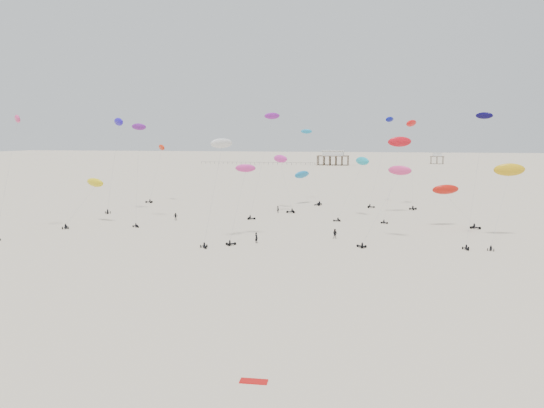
% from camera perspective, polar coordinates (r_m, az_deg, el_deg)
% --- Properties ---
extents(ground_plane, '(900.00, 900.00, 0.00)m').
position_cam_1_polar(ground_plane, '(207.06, 5.99, 1.95)').
color(ground_plane, beige).
extents(pavilion_main, '(21.00, 13.00, 9.80)m').
position_cam_1_polar(pavilion_main, '(356.80, 6.57, 4.85)').
color(pavilion_main, brown).
rests_on(pavilion_main, ground).
extents(pavilion_small, '(9.00, 7.00, 8.00)m').
position_cam_1_polar(pavilion_small, '(387.92, 17.33, 4.65)').
color(pavilion_small, brown).
rests_on(pavilion_small, ground).
extents(pier_fence, '(80.20, 0.20, 1.50)m').
position_cam_1_polar(pier_fence, '(364.79, -1.63, 4.41)').
color(pier_fence, black).
rests_on(pier_fence, ground).
extents(rig_0, '(5.33, 7.12, 23.94)m').
position_cam_1_polar(rig_0, '(138.86, -16.42, 6.44)').
color(rig_0, black).
rests_on(rig_0, ground).
extents(rig_1, '(7.63, 12.08, 22.39)m').
position_cam_1_polar(rig_1, '(154.28, 4.41, 4.15)').
color(rig_1, black).
rests_on(rig_1, ground).
extents(rig_2, '(3.99, 12.50, 24.02)m').
position_cam_1_polar(rig_2, '(114.96, -26.20, 5.26)').
color(rig_2, black).
rests_on(rig_2, ground).
extents(rig_3, '(5.75, 10.88, 23.96)m').
position_cam_1_polar(rig_3, '(100.19, 21.28, 4.20)').
color(rig_3, black).
rests_on(rig_3, ground).
extents(rig_4, '(4.68, 9.44, 19.04)m').
position_cam_1_polar(rig_4, '(94.93, -5.83, 4.27)').
color(rig_4, black).
rests_on(rig_4, ground).
extents(rig_5, '(4.05, 10.14, 14.74)m').
position_cam_1_polar(rig_5, '(98.28, -3.29, 1.75)').
color(rig_5, black).
rests_on(rig_5, ground).
extents(rig_6, '(10.55, 4.62, 9.95)m').
position_cam_1_polar(rig_6, '(117.85, 18.60, 0.92)').
color(rig_6, black).
rests_on(rig_6, ground).
extents(rig_7, '(6.64, 9.92, 25.01)m').
position_cam_1_polar(rig_7, '(126.16, -0.64, 6.42)').
color(rig_7, black).
rests_on(rig_7, ground).
extents(rig_8, '(6.24, 11.55, 11.58)m').
position_cam_1_polar(rig_8, '(122.82, -18.95, 1.48)').
color(rig_8, black).
rests_on(rig_8, ground).
extents(rig_9, '(8.17, 10.29, 15.37)m').
position_cam_1_polar(rig_9, '(125.84, 9.29, 3.66)').
color(rig_9, black).
rests_on(rig_9, ground).
extents(rig_10, '(7.71, 9.94, 14.94)m').
position_cam_1_polar(rig_10, '(138.07, 1.19, 3.57)').
color(rig_10, black).
rests_on(rig_10, ground).
extents(rig_11, '(7.19, 11.30, 25.03)m').
position_cam_1_polar(rig_11, '(149.35, 11.78, 5.44)').
color(rig_11, black).
rests_on(rig_11, ground).
extents(rig_12, '(5.80, 6.49, 16.98)m').
position_cam_1_polar(rig_12, '(158.14, -12.18, 4.25)').
color(rig_12, black).
rests_on(rig_12, ground).
extents(rig_13, '(8.44, 6.32, 10.17)m').
position_cam_1_polar(rig_13, '(149.67, 3.36, 2.93)').
color(rig_13, black).
rests_on(rig_13, ground).
extents(rig_14, '(7.48, 17.30, 21.91)m').
position_cam_1_polar(rig_14, '(131.76, 13.47, 6.00)').
color(rig_14, black).
rests_on(rig_14, ground).
extents(rig_15, '(8.67, 14.18, 17.12)m').
position_cam_1_polar(rig_15, '(107.23, 24.04, 2.82)').
color(rig_15, black).
rests_on(rig_15, ground).
extents(rig_16, '(4.40, 10.53, 23.86)m').
position_cam_1_polar(rig_16, '(147.55, 14.81, 6.40)').
color(rig_16, black).
rests_on(rig_16, ground).
extents(rig_17, '(9.86, 10.65, 15.52)m').
position_cam_1_polar(rig_17, '(98.43, 12.87, 2.12)').
color(rig_17, black).
rests_on(rig_17, ground).
extents(rig_18, '(6.14, 11.48, 22.79)m').
position_cam_1_polar(rig_18, '(122.11, -14.18, 5.94)').
color(rig_18, black).
rests_on(rig_18, ground).
extents(spectator_0, '(0.99, 0.97, 2.26)m').
position_cam_1_polar(spectator_0, '(96.21, -1.69, -4.21)').
color(spectator_0, black).
rests_on(spectator_0, ground).
extents(spectator_1, '(1.16, 0.82, 2.17)m').
position_cam_1_polar(spectator_1, '(100.89, 6.80, -3.71)').
color(spectator_1, black).
rests_on(spectator_1, ground).
extents(spectator_2, '(1.31, 0.87, 2.05)m').
position_cam_1_polar(spectator_2, '(123.74, -10.33, -1.74)').
color(spectator_2, black).
rests_on(spectator_2, ground).
extents(spectator_3, '(0.90, 0.89, 2.06)m').
position_cam_1_polar(spectator_3, '(133.85, 0.65, -0.94)').
color(spectator_3, black).
rests_on(spectator_3, ground).
extents(grounded_kite_a, '(2.24, 1.00, 0.08)m').
position_cam_1_polar(grounded_kite_a, '(43.99, -1.98, -18.57)').
color(grounded_kite_a, '#B60C0B').
rests_on(grounded_kite_a, ground).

